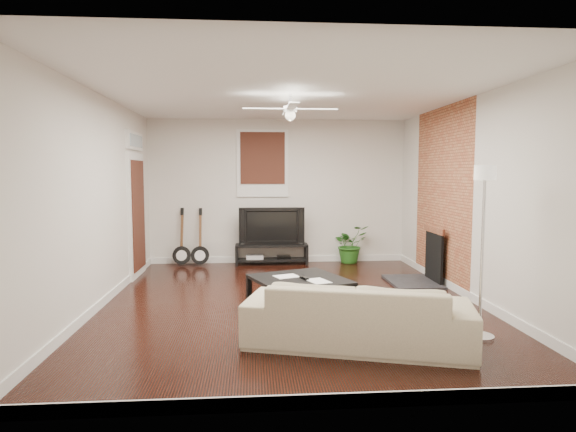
# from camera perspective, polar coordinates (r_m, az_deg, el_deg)

# --- Properties ---
(room) EXTENTS (5.01, 6.01, 2.81)m
(room) POSITION_cam_1_polar(r_m,az_deg,el_deg) (6.44, 0.27, 1.90)
(room) COLOR black
(room) RESTS_ON ground
(brick_accent) EXTENTS (0.02, 2.20, 2.80)m
(brick_accent) POSITION_cam_1_polar(r_m,az_deg,el_deg) (8.00, 17.74, 2.28)
(brick_accent) COLOR #A05033
(brick_accent) RESTS_ON floor
(fireplace) EXTENTS (0.80, 1.10, 0.92)m
(fireplace) POSITION_cam_1_polar(r_m,az_deg,el_deg) (7.99, 15.64, -4.44)
(fireplace) COLOR black
(fireplace) RESTS_ON floor
(window_back) EXTENTS (1.00, 0.06, 1.30)m
(window_back) POSITION_cam_1_polar(r_m,az_deg,el_deg) (9.38, -3.03, 6.26)
(window_back) COLOR #3D1A10
(window_back) RESTS_ON wall_back
(door_left) EXTENTS (0.08, 1.00, 2.50)m
(door_left) POSITION_cam_1_polar(r_m,az_deg,el_deg) (8.55, -17.48, 1.45)
(door_left) COLOR white
(door_left) RESTS_ON wall_left
(tv_stand) EXTENTS (1.39, 0.37, 0.39)m
(tv_stand) POSITION_cam_1_polar(r_m,az_deg,el_deg) (9.33, -1.95, -4.56)
(tv_stand) COLOR black
(tv_stand) RESTS_ON floor
(tv) EXTENTS (1.25, 0.16, 0.72)m
(tv) POSITION_cam_1_polar(r_m,az_deg,el_deg) (9.27, -1.97, -1.14)
(tv) COLOR black
(tv) RESTS_ON tv_stand
(coffee_table) EXTENTS (1.36, 1.36, 0.44)m
(coffee_table) POSITION_cam_1_polar(r_m,az_deg,el_deg) (6.15, 1.38, -9.39)
(coffee_table) COLOR black
(coffee_table) RESTS_ON floor
(sofa) EXTENTS (2.42, 1.48, 0.66)m
(sofa) POSITION_cam_1_polar(r_m,az_deg,el_deg) (5.06, 8.23, -11.35)
(sofa) COLOR tan
(sofa) RESTS_ON floor
(floor_lamp) EXTENTS (0.38, 0.38, 1.85)m
(floor_lamp) POSITION_cam_1_polar(r_m,az_deg,el_deg) (5.47, 22.05, -4.04)
(floor_lamp) COLOR silver
(floor_lamp) RESTS_ON floor
(potted_plant) EXTENTS (0.85, 0.80, 0.74)m
(potted_plant) POSITION_cam_1_polar(r_m,az_deg,el_deg) (9.53, 7.38, -3.31)
(potted_plant) COLOR #24611B
(potted_plant) RESTS_ON floor
(guitar_left) EXTENTS (0.36, 0.27, 1.11)m
(guitar_left) POSITION_cam_1_polar(r_m,az_deg,el_deg) (9.33, -12.55, -2.42)
(guitar_left) COLOR black
(guitar_left) RESTS_ON floor
(guitar_right) EXTENTS (0.35, 0.25, 1.11)m
(guitar_right) POSITION_cam_1_polar(r_m,az_deg,el_deg) (9.26, -10.43, -2.45)
(guitar_right) COLOR black
(guitar_right) RESTS_ON floor
(ceiling_fan) EXTENTS (1.24, 1.24, 0.32)m
(ceiling_fan) POSITION_cam_1_polar(r_m,az_deg,el_deg) (6.48, 0.27, 12.55)
(ceiling_fan) COLOR white
(ceiling_fan) RESTS_ON ceiling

